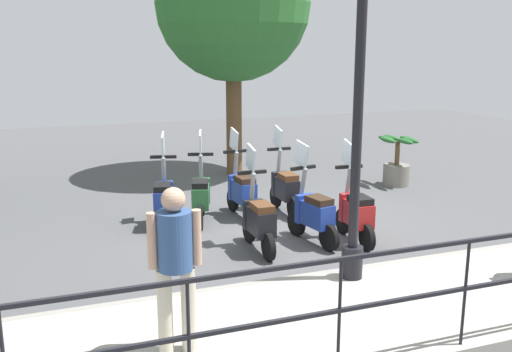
{
  "coord_description": "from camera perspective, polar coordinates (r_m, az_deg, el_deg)",
  "views": [
    {
      "loc": [
        -8.21,
        3.56,
        2.97
      ],
      "look_at": [
        0.2,
        0.5,
        0.9
      ],
      "focal_mm": 40.0,
      "sensor_mm": 36.0,
      "label": 1
    }
  ],
  "objects": [
    {
      "name": "tree_distant",
      "position": [
        13.12,
        -2.32,
        16.78
      ],
      "size": [
        3.44,
        3.44,
        5.57
      ],
      "color": "brown",
      "rests_on": "ground_plane"
    },
    {
      "name": "scooter_far_3",
      "position": [
        9.57,
        -9.22,
        -2.22
      ],
      "size": [
        1.21,
        0.52,
        1.54
      ],
      "rotation": [
        0.0,
        0.0,
        -0.26
      ],
      "color": "black",
      "rests_on": "ground_plane"
    },
    {
      "name": "ground_plane",
      "position": [
        9.43,
        3.29,
        -5.36
      ],
      "size": [
        28.0,
        28.0,
        0.0
      ],
      "primitive_type": "plane",
      "color": "#4C4C4F"
    },
    {
      "name": "potted_palm",
      "position": [
        12.61,
        13.89,
        1.08
      ],
      "size": [
        1.06,
        0.66,
        1.05
      ],
      "color": "slate",
      "rests_on": "ground_plane"
    },
    {
      "name": "scooter_near_1",
      "position": [
        8.7,
        5.72,
        -3.66
      ],
      "size": [
        1.22,
        0.48,
        1.54
      ],
      "rotation": [
        0.0,
        0.0,
        0.19
      ],
      "color": "black",
      "rests_on": "ground_plane"
    },
    {
      "name": "pedestrian_distant",
      "position": [
        5.28,
        -8.08,
        -8.11
      ],
      "size": [
        0.35,
        0.49,
        1.59
      ],
      "rotation": [
        0.0,
        0.0,
        3.04
      ],
      "color": "beige",
      "rests_on": "promenade_walkway"
    },
    {
      "name": "scooter_near_0",
      "position": [
        8.83,
        9.9,
        -3.54
      ],
      "size": [
        1.23,
        0.44,
        1.54
      ],
      "rotation": [
        0.0,
        0.0,
        -0.06
      ],
      "color": "black",
      "rests_on": "ground_plane"
    },
    {
      "name": "scooter_far_1",
      "position": [
        9.96,
        -1.45,
        -1.45
      ],
      "size": [
        1.23,
        0.44,
        1.54
      ],
      "rotation": [
        0.0,
        0.0,
        0.07
      ],
      "color": "black",
      "rests_on": "ground_plane"
    },
    {
      "name": "fence_railing",
      "position": [
        5.75,
        20.34,
        -8.95
      ],
      "size": [
        0.04,
        16.03,
        1.07
      ],
      "color": "black",
      "rests_on": "promenade_walkway"
    },
    {
      "name": "scooter_near_2",
      "position": [
        8.33,
        0.25,
        -4.37
      ],
      "size": [
        1.23,
        0.44,
        1.54
      ],
      "rotation": [
        0.0,
        0.0,
        -0.0
      ],
      "color": "black",
      "rests_on": "ground_plane"
    },
    {
      "name": "promenade_walkway",
      "position": [
        6.83,
        14.03,
        -12.47
      ],
      "size": [
        2.2,
        20.0,
        0.15
      ],
      "color": "#A39E93",
      "rests_on": "ground_plane"
    },
    {
      "name": "scooter_far_0",
      "position": [
        10.2,
        2.87,
        -1.12
      ],
      "size": [
        1.23,
        0.44,
        1.54
      ],
      "rotation": [
        0.0,
        0.0,
        -0.0
      ],
      "color": "black",
      "rests_on": "ground_plane"
    },
    {
      "name": "scooter_far_2",
      "position": [
        9.71,
        -5.54,
        -1.88
      ],
      "size": [
        1.2,
        0.54,
        1.54
      ],
      "rotation": [
        0.0,
        0.0,
        -0.29
      ],
      "color": "black",
      "rests_on": "ground_plane"
    },
    {
      "name": "lamp_post_near",
      "position": [
        6.81,
        10.05,
        3.57
      ],
      "size": [
        0.26,
        0.9,
        3.93
      ],
      "color": "black",
      "rests_on": "promenade_walkway"
    }
  ]
}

